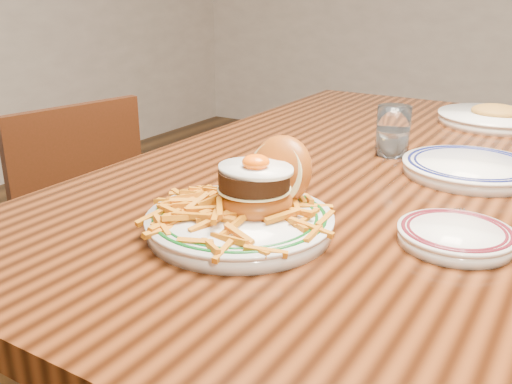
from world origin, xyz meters
The scene contains 7 objects.
table centered at (0.00, 0.00, 0.66)m, with size 0.85×1.60×0.75m.
chair_left centered at (-0.82, -0.10, 0.44)m, with size 0.45×0.45×0.82m.
main_plate centered at (0.00, -0.41, 0.79)m, with size 0.29×0.30×0.14m.
side_plate centered at (0.29, -0.30, 0.76)m, with size 0.17×0.18×0.03m.
rear_plate centered at (0.24, 0.05, 0.77)m, with size 0.27×0.27×0.03m.
water_glass centered at (0.06, 0.11, 0.80)m, with size 0.07×0.07×0.11m.
far_plate centered at (0.20, 0.55, 0.77)m, with size 0.30×0.30×0.05m.
Camera 1 is at (0.44, -1.10, 1.11)m, focal length 40.00 mm.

